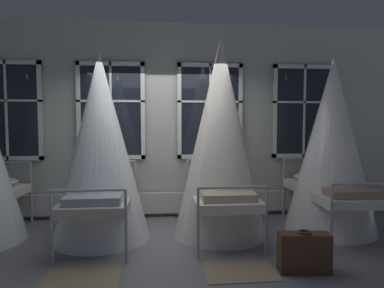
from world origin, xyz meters
TOP-DOWN VIEW (x-y plane):
  - ground at (0.00, 0.00)m, footprint 19.73×19.73m
  - back_wall_with_windows at (0.00, 1.32)m, footprint 9.44×0.10m
  - window_bank at (-0.00, 1.20)m, footprint 6.30×0.10m
  - cot_second at (-0.86, 0.16)m, footprint 1.37×1.84m
  - cot_third at (0.86, 0.19)m, footprint 1.37×1.84m
  - cot_fourth at (2.60, 0.23)m, footprint 1.37×1.86m
  - rug_second at (-0.86, -1.11)m, footprint 0.82×0.60m
  - rug_third at (0.86, -1.11)m, footprint 0.80×0.57m
  - suitcase_dark at (1.57, -1.18)m, footprint 0.58×0.26m

SIDE VIEW (x-z plane):
  - ground at x=0.00m, z-range 0.00..0.00m
  - rug_second at x=-0.86m, z-range 0.00..0.01m
  - rug_third at x=0.86m, z-range 0.00..0.01m
  - suitcase_dark at x=1.57m, z-range -0.01..0.46m
  - window_bank at x=0.00m, z-range -0.19..2.44m
  - cot_fourth at x=2.60m, z-range -0.04..2.62m
  - cot_second at x=-0.86m, z-range -0.04..2.62m
  - cot_third at x=0.86m, z-range -0.04..2.86m
  - back_wall_with_windows at x=0.00m, z-range 0.00..3.39m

